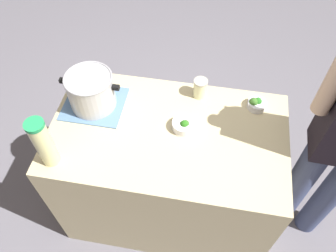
{
  "coord_description": "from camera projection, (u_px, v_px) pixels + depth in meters",
  "views": [
    {
      "loc": [
        0.18,
        -1.03,
        2.32
      ],
      "look_at": [
        0.0,
        0.0,
        0.94
      ],
      "focal_mm": 36.28,
      "sensor_mm": 36.0,
      "label": 1
    }
  ],
  "objects": [
    {
      "name": "broccoli_bowl_center",
      "position": [
        184.0,
        125.0,
        1.77
      ],
      "size": [
        0.12,
        0.12,
        0.07
      ],
      "color": "silver",
      "rests_on": "counter_slab"
    },
    {
      "name": "ground_plane",
      "position": [
        168.0,
        203.0,
        2.48
      ],
      "size": [
        8.0,
        8.0,
        0.0
      ],
      "primitive_type": "plane",
      "color": "slate"
    },
    {
      "name": "lemonade_pitcher",
      "position": [
        43.0,
        143.0,
        1.55
      ],
      "size": [
        0.09,
        0.09,
        0.29
      ],
      "color": "beige",
      "rests_on": "counter_slab"
    },
    {
      "name": "mason_jar",
      "position": [
        200.0,
        88.0,
        1.88
      ],
      "size": [
        0.08,
        0.08,
        0.11
      ],
      "color": "beige",
      "rests_on": "counter_slab"
    },
    {
      "name": "counter_slab",
      "position": [
        168.0,
        174.0,
        2.13
      ],
      "size": [
        1.25,
        0.74,
        0.89
      ],
      "primitive_type": "cube",
      "color": "#C2B386",
      "rests_on": "ground_plane"
    },
    {
      "name": "broccoli_bowl_front",
      "position": [
        256.0,
        104.0,
        1.85
      ],
      "size": [
        0.1,
        0.1,
        0.07
      ],
      "color": "silver",
      "rests_on": "counter_slab"
    },
    {
      "name": "dish_cloth",
      "position": [
        94.0,
        104.0,
        1.88
      ],
      "size": [
        0.33,
        0.29,
        0.01
      ],
      "primitive_type": "cube",
      "color": "#5679A1",
      "rests_on": "counter_slab"
    },
    {
      "name": "cooking_pot",
      "position": [
        91.0,
        90.0,
        1.8
      ],
      "size": [
        0.32,
        0.25,
        0.2
      ],
      "color": "#B7B7BC",
      "rests_on": "dish_cloth"
    }
  ]
}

